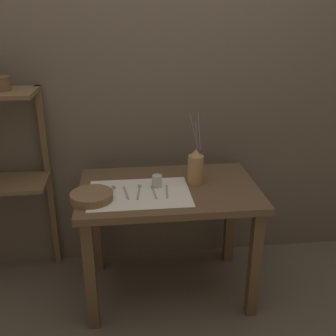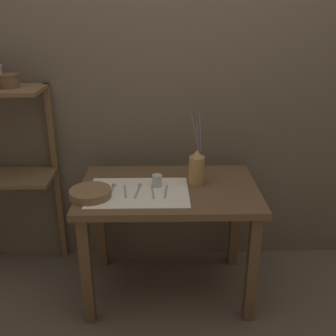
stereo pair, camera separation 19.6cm
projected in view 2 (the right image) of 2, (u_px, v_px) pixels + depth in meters
ground_plane at (169, 288)px, 2.55m from camera, size 12.00×12.00×0.00m
stone_wall_back at (167, 91)px, 2.51m from camera, size 7.00×0.06×2.40m
wooden_table at (169, 205)px, 2.32m from camera, size 1.04×0.66×0.73m
wooden_shelf_unit at (5, 148)px, 2.46m from camera, size 0.58×0.31×1.26m
linen_cloth at (138, 192)px, 2.21m from camera, size 0.57×0.40×0.00m
pitcher_with_flowers at (197, 168)px, 2.29m from camera, size 0.09×0.09×0.43m
wooden_bowl at (90, 193)px, 2.15m from camera, size 0.23×0.23×0.05m
glass_tumbler_near at (157, 181)px, 2.27m from camera, size 0.06×0.06×0.07m
spoon_inner at (113, 188)px, 2.26m from camera, size 0.03×0.18×0.02m
fork_inner at (125, 191)px, 2.22m from camera, size 0.03×0.17×0.00m
spoon_outer at (139, 187)px, 2.26m from camera, size 0.04×0.18×0.02m
fork_outer at (153, 192)px, 2.21m from camera, size 0.02×0.17×0.00m
knife_center at (166, 191)px, 2.22m from camera, size 0.03×0.17×0.00m
metal_pot_small at (8, 80)px, 2.27m from camera, size 0.12×0.12×0.08m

